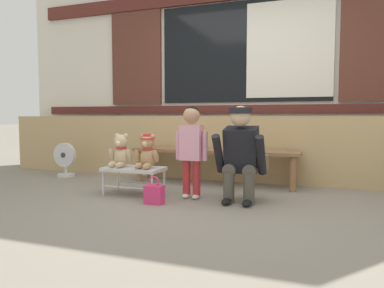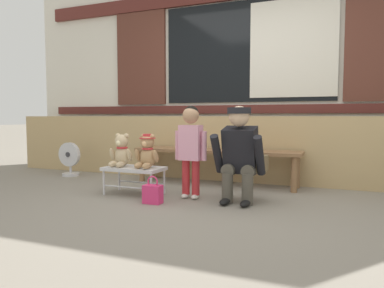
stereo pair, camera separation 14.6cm
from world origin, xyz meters
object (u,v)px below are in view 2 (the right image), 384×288
Objects in this scene: teddy_bear_with_hat at (147,152)px; floor_fan at (70,159)px; small_display_bench at (134,170)px; handbag_on_ground at (153,194)px; teddy_bear_plain at (121,151)px; adult_crouching at (241,154)px; child_standing at (191,141)px; wooden_bench_long at (216,155)px.

floor_fan is at bearing 156.45° from teddy_bear_with_hat.
handbag_on_ground is (0.39, -0.30, -0.17)m from small_display_bench.
teddy_bear_with_hat is at bearing 0.77° from small_display_bench.
teddy_bear_plain is at bearing 179.49° from small_display_bench.
floor_fan is (-2.67, 0.64, -0.24)m from adult_crouching.
small_display_bench is 0.26m from teddy_bear_with_hat.
adult_crouching is at bearing 2.91° from child_standing.
child_standing is at bearing 6.16° from teddy_bear_with_hat.
wooden_bench_long is 7.72× the size of handbag_on_ground.
child_standing reaches higher than handbag_on_ground.
child_standing is 3.52× the size of handbag_on_ground.
small_display_bench is at bearing -176.03° from adult_crouching.
child_standing is 1.01× the size of adult_crouching.
small_display_bench is 0.25m from teddy_bear_plain.
small_display_bench is 1.33× the size of floor_fan.
floor_fan is at bearing 151.62° from teddy_bear_plain.
handbag_on_ground is (-0.24, -1.19, -0.28)m from wooden_bench_long.
teddy_bear_plain reaches higher than wooden_bench_long.
adult_crouching reaches higher than teddy_bear_plain.
teddy_bear_plain is (-0.79, -0.90, 0.09)m from wooden_bench_long.
adult_crouching is (0.54, -0.82, 0.11)m from wooden_bench_long.
floor_fan is at bearing 151.58° from handbag_on_ground.
adult_crouching is (1.33, 0.08, 0.02)m from teddy_bear_plain.
floor_fan is (-2.15, 0.67, -0.35)m from child_standing.
wooden_bench_long is 1.10m from small_display_bench.
teddy_bear_with_hat is at bearing -117.68° from wooden_bench_long.
wooden_bench_long is 2.14m from floor_fan.
child_standing is 2.00× the size of floor_fan.
child_standing is at bearing -17.38° from floor_fan.
small_display_bench is 0.67× the size of child_standing.
child_standing is (0.48, 0.05, 0.12)m from teddy_bear_with_hat.
adult_crouching reaches higher than small_display_bench.
floor_fan is at bearing 166.40° from adult_crouching.
wooden_bench_long is at bearing 48.63° from teddy_bear_plain.
adult_crouching is at bearing 4.48° from teddy_bear_with_hat.
teddy_bear_plain is at bearing -131.37° from wooden_bench_long.
child_standing is (0.64, 0.05, 0.33)m from small_display_bench.
teddy_bear_plain is 0.38× the size of adult_crouching.
handbag_on_ground is 2.15m from floor_fan.
handbag_on_ground is at bearing -154.22° from adult_crouching.
adult_crouching is (0.52, 0.03, -0.11)m from child_standing.
teddy_bear_with_hat is at bearing -173.84° from child_standing.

